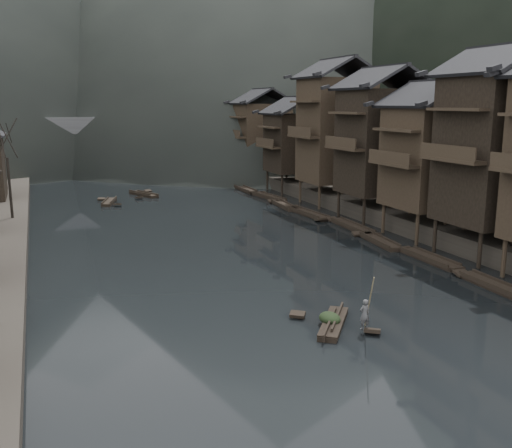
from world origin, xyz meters
name	(u,v)px	position (x,y,z in m)	size (l,w,h in m)	color
water	(319,312)	(0.00, 0.00, 0.00)	(300.00, 300.00, 0.00)	black
right_bank	(411,178)	(35.00, 40.00, 0.90)	(40.00, 200.00, 1.80)	#2D2823
stilt_houses	(395,128)	(17.28, 18.77, 8.94)	(9.00, 67.60, 16.25)	black
moored_sampans	(312,213)	(11.94, 24.75, 0.20)	(3.07, 69.52, 0.47)	black
midriver_boats	(147,190)	(-0.78, 47.20, 0.20)	(13.81, 22.70, 0.45)	black
stone_bridge	(123,140)	(0.00, 72.00, 5.11)	(40.00, 6.00, 9.00)	#4C4C4F
hero_sampan	(334,322)	(-0.26, -2.09, 0.20)	(3.47, 4.24, 0.43)	black
cargo_heap	(330,312)	(-0.39, -1.92, 0.74)	(1.04, 1.36, 0.62)	black
boatman	(365,310)	(0.73, -3.40, 1.21)	(0.57, 0.37, 1.56)	#4F4F51
bamboo_pole	(371,256)	(0.93, -3.40, 3.95)	(0.06, 0.06, 4.55)	#8C7A51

